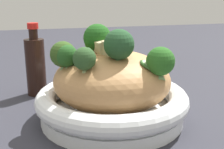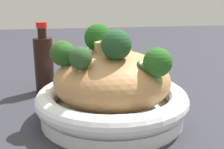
# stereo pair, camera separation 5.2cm
# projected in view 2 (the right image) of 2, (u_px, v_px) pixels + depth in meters

# --- Properties ---
(ground_plane) EXTENTS (3.00, 3.00, 0.00)m
(ground_plane) POSITION_uv_depth(u_px,v_px,m) (112.00, 118.00, 0.55)
(ground_plane) COLOR #2D2D35
(serving_bowl) EXTENTS (0.28, 0.28, 0.06)m
(serving_bowl) POSITION_uv_depth(u_px,v_px,m) (112.00, 103.00, 0.54)
(serving_bowl) COLOR white
(serving_bowl) RESTS_ON ground_plane
(noodle_heap) EXTENTS (0.21, 0.21, 0.11)m
(noodle_heap) POSITION_uv_depth(u_px,v_px,m) (112.00, 80.00, 0.52)
(noodle_heap) COLOR tan
(noodle_heap) RESTS_ON serving_bowl
(broccoli_florets) EXTENTS (0.20, 0.21, 0.09)m
(broccoli_florets) POSITION_uv_depth(u_px,v_px,m) (102.00, 49.00, 0.49)
(broccoli_florets) COLOR #8CB374
(broccoli_florets) RESTS_ON serving_bowl
(carrot_coins) EXTENTS (0.13, 0.14, 0.04)m
(carrot_coins) POSITION_uv_depth(u_px,v_px,m) (101.00, 53.00, 0.54)
(carrot_coins) COLOR orange
(carrot_coins) RESTS_ON serving_bowl
(zucchini_slices) EXTENTS (0.13, 0.15, 0.04)m
(zucchini_slices) POSITION_uv_depth(u_px,v_px,m) (104.00, 57.00, 0.49)
(zucchini_slices) COLOR beige
(zucchini_slices) RESTS_ON serving_bowl
(chicken_chunks) EXTENTS (0.06, 0.06, 0.04)m
(chicken_chunks) POSITION_uv_depth(u_px,v_px,m) (109.00, 50.00, 0.50)
(chicken_chunks) COLOR #C9BB8C
(chicken_chunks) RESTS_ON serving_bowl
(soy_sauce_bottle) EXTENTS (0.04, 0.04, 0.16)m
(soy_sauce_bottle) POSITION_uv_depth(u_px,v_px,m) (44.00, 63.00, 0.68)
(soy_sauce_bottle) COLOR black
(soy_sauce_bottle) RESTS_ON ground_plane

